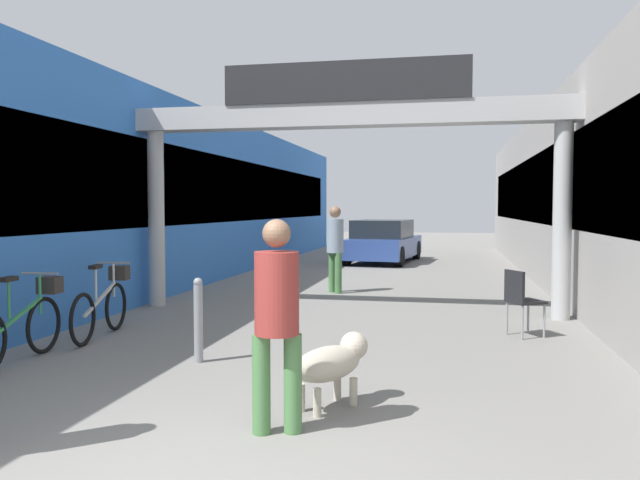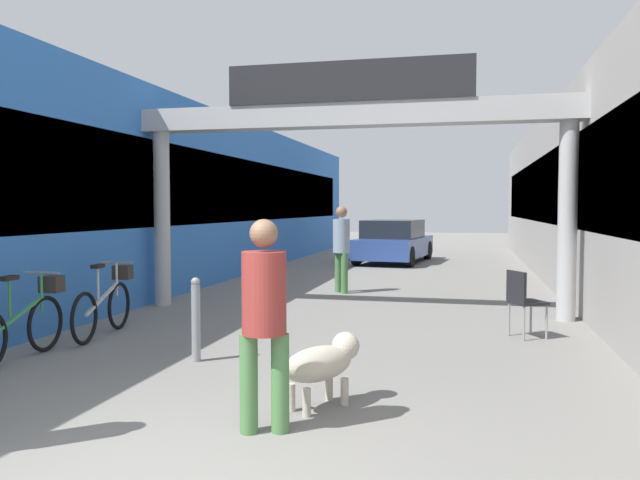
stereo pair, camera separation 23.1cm
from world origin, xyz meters
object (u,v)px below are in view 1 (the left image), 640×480
bollard_post_metal (198,319)px  bicycle_green_second (23,323)px  bicycle_silver_third (104,304)px  cafe_chair_black_nearer (521,296)px  pedestrian_carrying_crate (335,243)px  dog_on_leash (333,362)px  pedestrian_with_dog (277,312)px  parked_car_blue (383,242)px

bollard_post_metal → bicycle_green_second: bearing=-169.3°
bicycle_green_second → bicycle_silver_third: (0.14, 1.44, 0.00)m
cafe_chair_black_nearer → pedestrian_carrying_crate: bearing=130.5°
dog_on_leash → bicycle_silver_third: bearing=147.1°
dog_on_leash → pedestrian_with_dog: bearing=-113.1°
pedestrian_carrying_crate → bollard_post_metal: pedestrian_carrying_crate is taller
bicycle_silver_third → parked_car_blue: 12.28m
bicycle_green_second → parked_car_blue: size_ratio=0.40×
dog_on_leash → parked_car_blue: size_ratio=0.20×
pedestrian_with_dog → bicycle_silver_third: (-3.24, 3.01, -0.50)m
bollard_post_metal → parked_car_blue: 13.11m
cafe_chair_black_nearer → dog_on_leash: bearing=-119.8°
pedestrian_carrying_crate → dog_on_leash: pedestrian_carrying_crate is taller
dog_on_leash → parked_car_blue: 14.34m
bicycle_silver_third → bollard_post_metal: (1.80, -1.08, 0.04)m
pedestrian_carrying_crate → bicycle_silver_third: (-2.30, -4.78, -0.57)m
bicycle_silver_third → parked_car_blue: bearing=78.0°
cafe_chair_black_nearer → parked_car_blue: 11.33m
bollard_post_metal → dog_on_leash: bearing=-34.9°
pedestrian_with_dog → bicycle_silver_third: size_ratio=0.97×
dog_on_leash → parked_car_blue: (-1.00, 14.30, 0.25)m
dog_on_leash → bicycle_silver_third: bicycle_silver_third is taller
pedestrian_carrying_crate → cafe_chair_black_nearer: bearing=-49.5°
pedestrian_with_dog → bicycle_silver_third: 4.45m
pedestrian_carrying_crate → cafe_chair_black_nearer: (3.17, -3.71, -0.46)m
bollard_post_metal → bicycle_silver_third: bearing=149.0°
pedestrian_carrying_crate → cafe_chair_black_nearer: 4.90m
pedestrian_carrying_crate → parked_car_blue: (0.25, 7.23, -0.36)m
pedestrian_carrying_crate → bollard_post_metal: (-0.50, -5.85, -0.52)m
pedestrian_carrying_crate → bicycle_green_second: bearing=-111.4°
dog_on_leash → parked_car_blue: bearing=94.0°
bicycle_green_second → bicycle_silver_third: bearing=84.5°
pedestrian_with_dog → parked_car_blue: pedestrian_with_dog is taller
bicycle_green_second → pedestrian_with_dog: bearing=-24.9°
dog_on_leash → bicycle_green_second: (-3.68, 0.85, 0.05)m
bicycle_green_second → bollard_post_metal: (1.93, 0.37, 0.04)m
bicycle_green_second → bollard_post_metal: bearing=10.7°
bicycle_silver_third → bollard_post_metal: bearing=-31.0°
pedestrian_carrying_crate → parked_car_blue: pedestrian_carrying_crate is taller
bicycle_silver_third → parked_car_blue: size_ratio=0.40×
bicycle_silver_third → bollard_post_metal: 2.09m
pedestrian_with_dog → parked_car_blue: (-0.70, 15.02, -0.29)m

